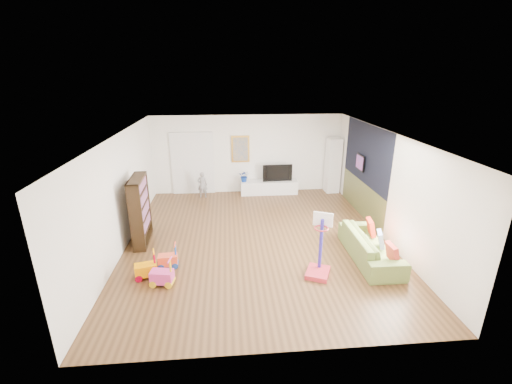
{
  "coord_description": "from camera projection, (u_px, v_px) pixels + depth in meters",
  "views": [
    {
      "loc": [
        -0.71,
        -7.83,
        4.09
      ],
      "look_at": [
        0.0,
        0.4,
        1.15
      ],
      "focal_mm": 24.0,
      "sensor_mm": 36.0,
      "label": 1
    }
  ],
  "objects": [
    {
      "name": "child",
      "position": [
        202.0,
        185.0,
        11.55
      ],
      "size": [
        0.34,
        0.23,
        0.89
      ],
      "primitive_type": "imported",
      "rotation": [
        0.0,
        0.0,
        3.19
      ],
      "color": "gray",
      "rests_on": "ground"
    },
    {
      "name": "artwork_right",
      "position": [
        360.0,
        162.0,
        10.01
      ],
      "size": [
        0.04,
        0.56,
        0.46
      ],
      "primitive_type": "cube",
      "color": "#7F3F8C",
      "rests_on": "wall_right"
    },
    {
      "name": "tall_cabinet",
      "position": [
        333.0,
        165.0,
        11.94
      ],
      "size": [
        0.48,
        0.48,
        1.92
      ],
      "primitive_type": "cube",
      "rotation": [
        0.0,
        0.0,
        0.06
      ],
      "color": "white",
      "rests_on": "ground"
    },
    {
      "name": "ride_on_pink",
      "position": [
        162.0,
        272.0,
        6.82
      ],
      "size": [
        0.48,
        0.34,
        0.59
      ],
      "primitive_type": "cube",
      "rotation": [
        0.0,
        0.0,
        -0.16
      ],
      "color": "#E33A92",
      "rests_on": "ground"
    },
    {
      "name": "vase_plant",
      "position": [
        244.0,
        176.0,
        11.76
      ],
      "size": [
        0.42,
        0.38,
        0.4
      ],
      "primitive_type": "imported",
      "rotation": [
        0.0,
        0.0,
        -0.19
      ],
      "color": "navy",
      "rests_on": "media_console"
    },
    {
      "name": "wall_back",
      "position": [
        248.0,
        154.0,
        11.84
      ],
      "size": [
        6.5,
        0.0,
        2.7
      ],
      "primitive_type": "cube",
      "color": "white",
      "rests_on": "ground"
    },
    {
      "name": "pillow_right",
      "position": [
        371.0,
        227.0,
        8.31
      ],
      "size": [
        0.17,
        0.41,
        0.4
      ],
      "primitive_type": "cube",
      "rotation": [
        0.0,
        0.0,
        -0.16
      ],
      "color": "red",
      "rests_on": "sofa"
    },
    {
      "name": "wall_right",
      "position": [
        386.0,
        186.0,
        8.58
      ],
      "size": [
        0.0,
        7.5,
        2.7
      ],
      "primitive_type": "cube",
      "color": "silver",
      "rests_on": "ground"
    },
    {
      "name": "wall_front",
      "position": [
        281.0,
        277.0,
        4.8
      ],
      "size": [
        6.5,
        0.0,
        2.7
      ],
      "primitive_type": "cube",
      "color": "white",
      "rests_on": "ground"
    },
    {
      "name": "bookshelf",
      "position": [
        140.0,
        211.0,
        8.4
      ],
      "size": [
        0.36,
        1.17,
        1.68
      ],
      "primitive_type": "cube",
      "rotation": [
        0.0,
        0.0,
        0.05
      ],
      "color": "black",
      "rests_on": "ground"
    },
    {
      "name": "basketball_hoop",
      "position": [
        320.0,
        246.0,
        7.02
      ],
      "size": [
        0.66,
        0.71,
        1.36
      ],
      "primitive_type": "cube",
      "rotation": [
        0.0,
        0.0,
        -0.42
      ],
      "color": "red",
      "rests_on": "ground"
    },
    {
      "name": "ceiling",
      "position": [
        257.0,
        134.0,
        7.87
      ],
      "size": [
        6.5,
        7.5,
        0.0
      ],
      "primitive_type": "cube",
      "color": "white",
      "rests_on": "ground"
    },
    {
      "name": "ride_on_yellow",
      "position": [
        145.0,
        265.0,
        7.06
      ],
      "size": [
        0.49,
        0.37,
        0.59
      ],
      "primitive_type": "cube",
      "rotation": [
        0.0,
        0.0,
        0.24
      ],
      "color": "#FF9800",
      "rests_on": "ground"
    },
    {
      "name": "pillow_center",
      "position": [
        381.0,
        239.0,
        7.73
      ],
      "size": [
        0.2,
        0.37,
        0.36
      ],
      "primitive_type": "cube",
      "rotation": [
        0.0,
        0.0,
        -0.31
      ],
      "color": "silver",
      "rests_on": "sofa"
    },
    {
      "name": "pillow_left",
      "position": [
        392.0,
        253.0,
        7.15
      ],
      "size": [
        0.12,
        0.39,
        0.39
      ],
      "primitive_type": "cube",
      "rotation": [
        0.0,
        0.0,
        0.05
      ],
      "color": "#C0372D",
      "rests_on": "sofa"
    },
    {
      "name": "painting_back",
      "position": [
        240.0,
        149.0,
        11.72
      ],
      "size": [
        0.62,
        0.06,
        0.92
      ],
      "primitive_type": "cube",
      "color": "gold",
      "rests_on": "wall_back"
    },
    {
      "name": "ride_on_orange",
      "position": [
        168.0,
        256.0,
        7.45
      ],
      "size": [
        0.43,
        0.29,
        0.55
      ],
      "primitive_type": "cube",
      "rotation": [
        0.0,
        0.0,
        0.08
      ],
      "color": "#F65232",
      "rests_on": "ground"
    },
    {
      "name": "media_console",
      "position": [
        269.0,
        187.0,
        11.99
      ],
      "size": [
        1.98,
        0.5,
        0.46
      ],
      "primitive_type": "cube",
      "rotation": [
        0.0,
        0.0,
        -0.0
      ],
      "color": "white",
      "rests_on": "ground"
    },
    {
      "name": "floor",
      "position": [
        257.0,
        239.0,
        8.77
      ],
      "size": [
        6.5,
        7.5,
        0.0
      ],
      "primitive_type": "cube",
      "color": "brown",
      "rests_on": "ground"
    },
    {
      "name": "tv",
      "position": [
        277.0,
        172.0,
        11.88
      ],
      "size": [
        1.03,
        0.18,
        0.59
      ],
      "primitive_type": "imported",
      "rotation": [
        0.0,
        0.0,
        0.04
      ],
      "color": "black",
      "rests_on": "media_console"
    },
    {
      "name": "olive_wainscot",
      "position": [
        361.0,
        198.0,
        10.18
      ],
      "size": [
        0.01,
        3.2,
        1.0
      ],
      "primitive_type": "cube",
      "color": "brown",
      "rests_on": "wall_right"
    },
    {
      "name": "navy_accent",
      "position": [
        366.0,
        154.0,
        9.73
      ],
      "size": [
        0.01,
        3.2,
        1.7
      ],
      "primitive_type": "cube",
      "color": "black",
      "rests_on": "wall_right"
    },
    {
      "name": "wall_left",
      "position": [
        120.0,
        194.0,
        8.06
      ],
      "size": [
        0.0,
        7.5,
        2.7
      ],
      "primitive_type": "cube",
      "color": "silver",
      "rests_on": "ground"
    },
    {
      "name": "sofa",
      "position": [
        370.0,
        246.0,
        7.8
      ],
      "size": [
        0.86,
        2.15,
        0.62
      ],
      "primitive_type": "imported",
      "rotation": [
        0.0,
        0.0,
        1.56
      ],
      "color": "olive",
      "rests_on": "ground"
    },
    {
      "name": "doorway",
      "position": [
        193.0,
        164.0,
        11.75
      ],
      "size": [
        1.45,
        0.06,
        2.1
      ],
      "primitive_type": "cube",
      "color": "white",
      "rests_on": "ground"
    }
  ]
}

